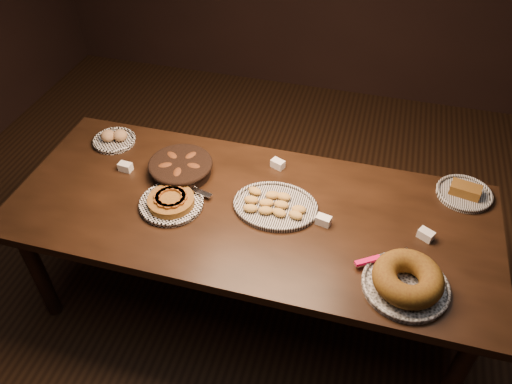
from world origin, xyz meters
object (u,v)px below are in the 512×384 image
(apple_tart_plate, at_px, (171,202))
(madeleine_platter, at_px, (275,205))
(bundt_cake_plate, at_px, (407,280))
(buffet_table, at_px, (250,219))

(apple_tart_plate, relative_size, madeleine_platter, 0.82)
(apple_tart_plate, height_order, madeleine_platter, apple_tart_plate)
(madeleine_platter, relative_size, bundt_cake_plate, 1.02)
(buffet_table, bearing_deg, madeleine_platter, 17.17)
(buffet_table, xyz_separation_m, madeleine_platter, (0.12, 0.04, 0.09))
(buffet_table, relative_size, madeleine_platter, 5.75)
(buffet_table, distance_m, bundt_cake_plate, 0.82)
(madeleine_platter, bearing_deg, bundt_cake_plate, -4.13)
(apple_tart_plate, distance_m, bundt_cake_plate, 1.16)
(buffet_table, bearing_deg, apple_tart_plate, -168.17)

